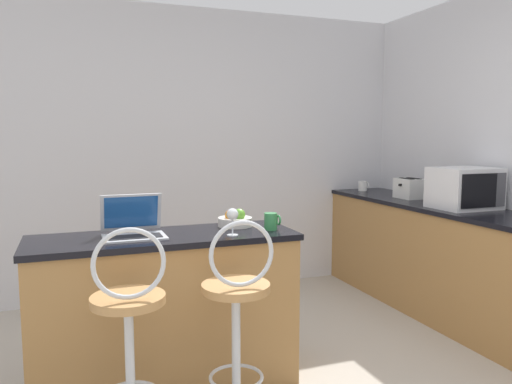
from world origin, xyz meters
The scene contains 12 objects.
wall_back centered at (0.00, 2.51, 1.30)m, with size 12.00×0.06×2.60m.
breakfast_bar centered at (-0.57, 0.76, 0.45)m, with size 1.49×0.52×0.90m.
counter_right centered at (1.76, 0.99, 0.45)m, with size 0.60×3.01×0.90m.
bar_stool_near centered at (-0.82, 0.24, 0.51)m, with size 0.40×0.40×1.07m.
bar_stool_far centered at (-0.31, 0.24, 0.51)m, with size 0.40×0.40×1.07m.
laptop centered at (-0.73, 0.79, 0.96)m, with size 0.34×0.29×0.23m.
microwave centered at (1.77, 0.98, 1.06)m, with size 0.45×0.38×0.31m.
toaster centered at (1.77, 1.64, 0.99)m, with size 0.21×0.24×0.18m.
fruit_bowl centered at (-0.11, 0.87, 0.94)m, with size 0.21×0.21×0.11m.
mug_white centered at (1.72, 2.30, 0.95)m, with size 0.10×0.09×0.10m.
mug_green centered at (0.06, 0.70, 0.95)m, with size 0.10×0.08×0.10m.
wine_glass_tall centered at (-0.21, 0.61, 1.01)m, with size 0.07×0.07×0.15m.
Camera 1 is at (-1.05, -2.01, 1.46)m, focal length 35.00 mm.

